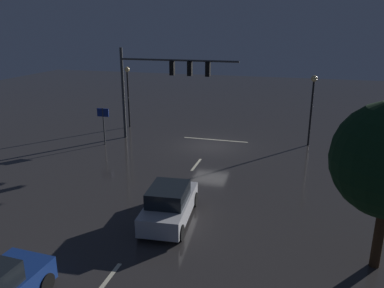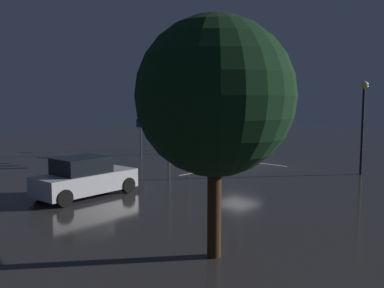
{
  "view_description": "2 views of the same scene",
  "coord_description": "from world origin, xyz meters",
  "px_view_note": "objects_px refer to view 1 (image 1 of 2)",
  "views": [
    {
      "loc": [
        -5.89,
        25.96,
        8.5
      ],
      "look_at": [
        0.13,
        4.54,
        1.53
      ],
      "focal_mm": 35.83,
      "sensor_mm": 36.0,
      "label": 1
    },
    {
      "loc": [
        -15.94,
        20.26,
        4.04
      ],
      "look_at": [
        -0.05,
        4.15,
        1.65
      ],
      "focal_mm": 38.52,
      "sensor_mm": 36.0,
      "label": 2
    }
  ],
  "objects_px": {
    "car_approaching": "(169,204)",
    "street_lamp_right_kerb": "(128,85)",
    "traffic_signal_assembly": "(163,77)",
    "route_sign": "(103,118)",
    "street_lamp_left_kerb": "(312,97)"
  },
  "relations": [
    {
      "from": "car_approaching",
      "to": "street_lamp_right_kerb",
      "type": "relative_size",
      "value": 0.87
    },
    {
      "from": "car_approaching",
      "to": "traffic_signal_assembly",
      "type": "bearing_deg",
      "value": -69.16
    },
    {
      "from": "traffic_signal_assembly",
      "to": "car_approaching",
      "type": "distance_m",
      "value": 13.19
    },
    {
      "from": "traffic_signal_assembly",
      "to": "car_approaching",
      "type": "relative_size",
      "value": 1.98
    },
    {
      "from": "street_lamp_left_kerb",
      "to": "route_sign",
      "type": "height_order",
      "value": "street_lamp_left_kerb"
    },
    {
      "from": "street_lamp_left_kerb",
      "to": "street_lamp_right_kerb",
      "type": "relative_size",
      "value": 0.99
    },
    {
      "from": "traffic_signal_assembly",
      "to": "street_lamp_left_kerb",
      "type": "relative_size",
      "value": 1.75
    },
    {
      "from": "traffic_signal_assembly",
      "to": "street_lamp_right_kerb",
      "type": "height_order",
      "value": "traffic_signal_assembly"
    },
    {
      "from": "street_lamp_left_kerb",
      "to": "route_sign",
      "type": "xyz_separation_m",
      "value": [
        14.46,
        3.88,
        -1.57
      ]
    },
    {
      "from": "traffic_signal_assembly",
      "to": "route_sign",
      "type": "bearing_deg",
      "value": 29.3
    },
    {
      "from": "street_lamp_right_kerb",
      "to": "route_sign",
      "type": "relative_size",
      "value": 1.86
    },
    {
      "from": "car_approaching",
      "to": "route_sign",
      "type": "distance_m",
      "value": 12.74
    },
    {
      "from": "traffic_signal_assembly",
      "to": "street_lamp_right_kerb",
      "type": "distance_m",
      "value": 5.32
    },
    {
      "from": "route_sign",
      "to": "street_lamp_left_kerb",
      "type": "bearing_deg",
      "value": -164.97
    },
    {
      "from": "car_approaching",
      "to": "street_lamp_right_kerb",
      "type": "bearing_deg",
      "value": -59.48
    }
  ]
}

